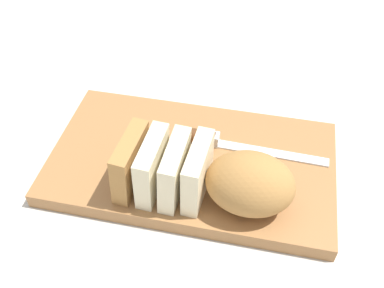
# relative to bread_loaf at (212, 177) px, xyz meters

# --- Properties ---
(ground_plane) EXTENTS (3.00, 3.00, 0.00)m
(ground_plane) POSITION_rel_bread_loaf_xyz_m (0.05, -0.07, -0.07)
(ground_plane) COLOR beige
(cutting_board) EXTENTS (0.45, 0.27, 0.03)m
(cutting_board) POSITION_rel_bread_loaf_xyz_m (0.05, -0.07, -0.06)
(cutting_board) COLOR #9E6B3D
(cutting_board) RESTS_ON ground_plane
(bread_loaf) EXTENTS (0.25, 0.10, 0.09)m
(bread_loaf) POSITION_rel_bread_loaf_xyz_m (0.00, 0.00, 0.00)
(bread_loaf) COLOR #A8753D
(bread_loaf) RESTS_ON cutting_board
(bread_knife) EXTENTS (0.24, 0.02, 0.02)m
(bread_knife) POSITION_rel_bread_loaf_xyz_m (0.02, -0.11, -0.04)
(bread_knife) COLOR silver
(bread_knife) RESTS_ON cutting_board
(crumb_near_knife) EXTENTS (0.01, 0.01, 0.01)m
(crumb_near_knife) POSITION_rel_bread_loaf_xyz_m (-0.01, -0.05, -0.04)
(crumb_near_knife) COLOR #A8753D
(crumb_near_knife) RESTS_ON cutting_board
(crumb_near_loaf) EXTENTS (0.00, 0.00, 0.00)m
(crumb_near_loaf) POSITION_rel_bread_loaf_xyz_m (-0.03, -0.01, -0.04)
(crumb_near_loaf) COLOR #A8753D
(crumb_near_loaf) RESTS_ON cutting_board
(crumb_stray_left) EXTENTS (0.01, 0.01, 0.01)m
(crumb_stray_left) POSITION_rel_bread_loaf_xyz_m (-0.04, -0.07, -0.04)
(crumb_stray_left) COLOR #A8753D
(crumb_stray_left) RESTS_ON cutting_board
(crumb_stray_right) EXTENTS (0.00, 0.00, 0.00)m
(crumb_stray_right) POSITION_rel_bread_loaf_xyz_m (0.05, -0.01, -0.04)
(crumb_stray_right) COLOR #A8753D
(crumb_stray_right) RESTS_ON cutting_board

